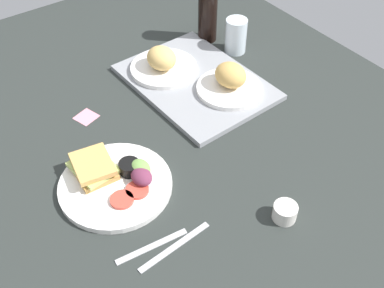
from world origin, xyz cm
name	(u,v)px	position (x,y,z in cm)	size (l,w,h in cm)	color
ground_plane	(178,159)	(0.00, 0.00, -1.50)	(190.00, 150.00, 3.00)	#282D2B
serving_tray	(196,82)	(-21.86, 21.70, 0.80)	(45.00, 33.00, 1.60)	gray
bread_plate_near	(163,63)	(-31.80, 16.34, 4.28)	(20.81, 20.81, 8.16)	white
bread_plate_far	(230,81)	(-12.28, 27.13, 4.46)	(19.51, 19.51, 8.22)	white
plate_with_salad	(114,179)	(-1.14, -18.14, 1.74)	(27.68, 27.68, 5.40)	white
drinking_glass	(236,36)	(-28.96, 43.13, 5.76)	(7.03, 7.03, 11.52)	silver
soda_bottle	(208,11)	(-40.27, 40.06, 10.73)	(6.40, 6.40, 21.46)	black
espresso_cup	(285,212)	(30.72, 8.34, 2.00)	(5.60, 5.60, 4.00)	silver
fork	(152,246)	(19.53, -20.56, 0.25)	(17.00, 1.40, 0.50)	#B7B7BC
knife	(175,246)	(22.53, -16.56, 0.25)	(19.00, 1.40, 0.50)	#B7B7BC
sticky_note	(86,117)	(-27.75, -12.55, 0.06)	(5.60, 5.60, 0.12)	pink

